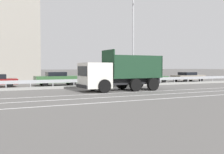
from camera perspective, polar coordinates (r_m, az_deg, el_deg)
The scene contains 13 objects.
ground_plane at distance 24.64m, azimuth 0.60°, elevation -2.41°, with size 320.00×320.00×0.00m, color #605E5B.
lane_strip_0 at distance 20.56m, azimuth 4.41°, elevation -3.34°, with size 69.01×0.16×0.01m, color silver.
lane_strip_1 at distance 18.76m, azimuth 7.71°, elevation -3.89°, with size 69.01×0.16×0.01m, color silver.
lane_strip_2 at distance 16.96m, azimuth 11.87°, elevation -4.57°, with size 69.01×0.16×0.01m, color silver.
median_island at distance 26.31m, azimuth -1.21°, elevation -1.92°, with size 37.96×1.10×0.18m, color gray.
median_guardrail at distance 27.11m, azimuth -2.01°, elevation -0.78°, with size 69.01×0.09×0.78m.
dump_truck at distance 21.65m, azimuth 0.04°, elevation 0.20°, with size 7.09×2.71×3.38m.
median_road_sign at distance 27.10m, azimuth 2.42°, elevation 0.54°, with size 0.79×0.16×2.23m.
street_lamp_1 at distance 27.79m, azimuth 4.73°, elevation 9.27°, with size 0.72×1.87×9.91m.
parked_car_4 at distance 28.50m, azimuth -11.87°, elevation -0.32°, with size 4.69×2.04×1.45m.
parked_car_5 at distance 30.66m, azimuth -0.98°, elevation -0.06°, with size 4.17×2.14×1.49m.
parked_car_6 at distance 33.64m, azimuth 8.73°, elevation -0.09°, with size 3.97×1.82×1.23m.
parked_car_7 at distance 36.63m, azimuth 16.21°, elevation 0.08°, with size 4.68×2.19×1.28m.
Camera 1 is at (-10.94, -21.99, 2.01)m, focal length 42.00 mm.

